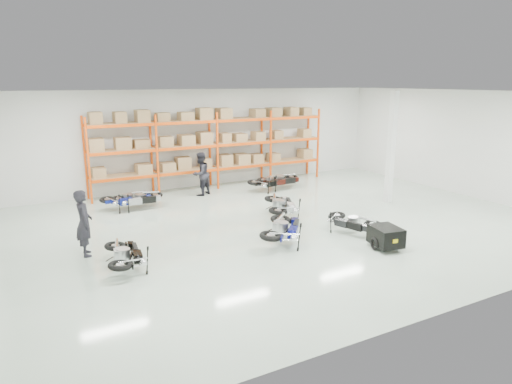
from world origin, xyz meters
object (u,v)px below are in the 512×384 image
moto_blue_centre (284,225)px  person_left (84,223)px  moto_back_b (138,196)px  moto_touring_right (351,219)px  moto_back_d (280,177)px  moto_black_far_left (126,251)px  moto_back_a (128,196)px  person_back (201,174)px  moto_silver_left (282,202)px  moto_back_c (270,179)px  trailer (386,236)px

moto_blue_centre → person_left: 5.82m
moto_back_b → moto_touring_right: bearing=-136.7°
moto_back_d → person_left: person_left is taller
moto_blue_centre → moto_back_d: moto_blue_centre is taller
moto_black_far_left → moto_back_a: bearing=-96.4°
moto_black_far_left → person_back: 8.19m
moto_blue_centre → person_back: bearing=-49.0°
moto_black_far_left → moto_back_d: size_ratio=0.98×
moto_silver_left → moto_black_far_left: bearing=43.4°
person_left → moto_silver_left: bearing=-84.4°
moto_silver_left → moto_touring_right: (1.06, -2.57, -0.09)m
moto_blue_centre → moto_back_b: (-2.93, 6.00, -0.08)m
moto_back_a → person_left: size_ratio=0.91×
moto_blue_centre → moto_back_c: (3.09, 6.18, -0.06)m
moto_back_a → moto_back_c: moto_back_c is taller
moto_back_c → moto_back_a: bearing=80.0°
moto_back_b → person_back: person_back is taller
moto_touring_right → moto_back_a: bearing=116.6°
moto_back_b → moto_back_c: moto_back_c is taller
moto_touring_right → person_back: person_back is taller
moto_blue_centre → trailer: (2.43, -1.82, -0.22)m
moto_touring_right → trailer: bearing=-105.5°
moto_blue_centre → moto_black_far_left: 4.73m
moto_silver_left → trailer: bearing=128.6°
moto_black_far_left → moto_back_a: 6.05m
moto_back_c → person_left: (-8.58, -4.29, 0.41)m
moto_silver_left → moto_back_c: size_ratio=1.09×
moto_silver_left → person_back: (-1.34, 4.56, 0.35)m
moto_silver_left → moto_black_far_left: moto_silver_left is taller
moto_back_c → person_back: bearing=65.9°
moto_blue_centre → moto_touring_right: (2.43, -0.22, -0.10)m
trailer → person_left: person_left is taller
moto_silver_left → moto_blue_centre: bearing=84.2°
moto_black_far_left → moto_touring_right: moto_black_far_left is taller
trailer → person_back: person_back is taller
moto_silver_left → moto_back_c: (1.71, 3.82, -0.05)m
moto_blue_centre → moto_black_far_left: size_ratio=1.14×
moto_blue_centre → trailer: moto_blue_centre is taller
moto_back_b → moto_blue_centre: bearing=-151.4°
moto_back_d → moto_back_b: bearing=94.0°
moto_black_far_left → moto_back_c: (7.80, 5.92, 0.01)m
moto_back_b → moto_back_d: bearing=-85.2°
moto_blue_centre → person_left: bearing=22.3°
moto_back_b → person_back: (2.96, 0.92, 0.42)m
moto_back_b → moto_black_far_left: bearing=165.2°
person_left → moto_back_b: bearing=-30.2°
person_back → moto_silver_left: bearing=76.5°
trailer → moto_back_d: 8.17m
moto_back_d → person_left: size_ratio=0.93×
moto_touring_right → person_back: (-2.40, 7.14, 0.44)m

